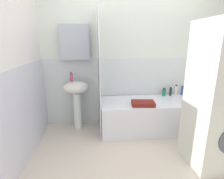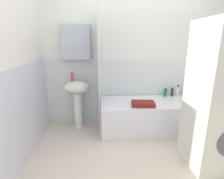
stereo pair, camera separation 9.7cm
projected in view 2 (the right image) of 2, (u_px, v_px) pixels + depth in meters
The scene contains 14 objects.
ground_plane at pixel (147, 164), 2.23m from camera, with size 4.80×5.60×0.04m, color beige.
wall_back_tiled at pixel (129, 61), 3.14m from camera, with size 3.60×0.18×2.40m.
wall_left_tiled at pixel (19, 72), 2.16m from camera, with size 0.07×1.81×2.40m.
sink at pixel (77, 94), 2.99m from camera, with size 0.44×0.34×0.84m.
faucet at pixel (77, 77), 3.00m from camera, with size 0.03×0.12×0.12m.
soap_dispenser at pixel (72, 77), 2.92m from camera, with size 0.05×0.05×0.16m.
bathtub at pixel (149, 116), 3.01m from camera, with size 1.63×0.71×0.52m, color white.
shower_curtain at pixel (99, 73), 2.76m from camera, with size 0.01×0.71×2.00m.
shampoo_bottle at pixel (184, 91), 3.23m from camera, with size 0.05×0.05×0.17m.
body_wash_bottle at pixel (178, 91), 3.20m from camera, with size 0.05×0.05×0.20m.
conditioner_bottle at pixel (172, 92), 3.20m from camera, with size 0.05×0.05×0.16m.
lotion_bottle at pixel (165, 93), 3.20m from camera, with size 0.06×0.06×0.14m.
towel_folded at pixel (143, 104), 2.73m from camera, with size 0.35×0.23×0.06m, color maroon.
washer_dryer_stack at pixel (220, 99), 1.99m from camera, with size 0.60×0.58×1.71m.
Camera 2 is at (-0.57, -1.87, 1.48)m, focal length 28.16 mm.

